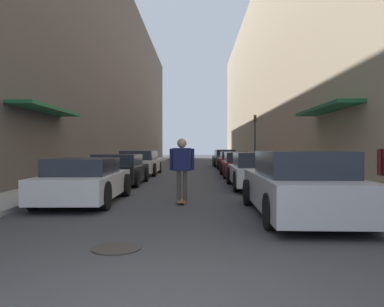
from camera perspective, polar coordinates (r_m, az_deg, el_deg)
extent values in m
plane|color=#38383A|center=(27.45, -0.05, -2.32)|extent=(133.54, 133.54, 0.00)
cube|color=#A3A099|center=(33.89, -7.76, -1.66)|extent=(1.80, 60.70, 0.12)
cube|color=#A3A099|center=(33.78, 7.99, -1.67)|extent=(1.80, 60.70, 0.12)
cube|color=#564C47|center=(34.99, -12.57, 11.03)|extent=(4.00, 60.70, 15.47)
cube|color=#1E6038|center=(14.90, -21.16, 6.28)|extent=(1.00, 4.80, 0.12)
cube|color=tan|center=(34.84, 12.84, 11.38)|extent=(4.00, 60.70, 15.84)
cube|color=#1E6038|center=(14.62, 19.79, 6.40)|extent=(1.00, 4.80, 0.12)
cube|color=silver|center=(10.46, -15.89, -4.57)|extent=(1.81, 4.20, 0.58)
cube|color=#232833|center=(10.23, -16.23, -1.88)|extent=(1.56, 2.20, 0.42)
cylinder|color=black|center=(11.95, -17.97, -4.59)|extent=(0.18, 0.68, 0.68)
cylinder|color=black|center=(11.52, -10.02, -4.76)|extent=(0.18, 0.68, 0.68)
cylinder|color=black|center=(9.56, -22.98, -5.93)|extent=(0.18, 0.68, 0.68)
cylinder|color=black|center=(9.02, -13.11, -6.28)|extent=(0.18, 0.68, 0.68)
cube|color=black|center=(15.47, -11.02, -2.91)|extent=(1.86, 4.16, 0.58)
cube|color=#232833|center=(15.25, -11.19, -1.00)|extent=(1.64, 2.16, 0.47)
cylinder|color=black|center=(16.94, -13.14, -3.10)|extent=(0.18, 0.65, 0.65)
cylinder|color=black|center=(16.59, -7.03, -3.17)|extent=(0.18, 0.65, 0.65)
cylinder|color=black|center=(14.46, -15.61, -3.75)|extent=(0.18, 0.65, 0.65)
cylinder|color=black|center=(14.05, -8.47, -3.86)|extent=(0.18, 0.65, 0.65)
cube|color=silver|center=(21.12, -7.91, -1.82)|extent=(2.07, 4.61, 0.65)
cube|color=#232833|center=(20.88, -8.01, -0.27)|extent=(1.77, 2.42, 0.50)
cylinder|color=black|center=(22.68, -9.74, -2.07)|extent=(0.18, 0.70, 0.70)
cylinder|color=black|center=(22.41, -4.96, -2.10)|extent=(0.18, 0.70, 0.70)
cylinder|color=black|center=(19.91, -11.23, -2.45)|extent=(0.18, 0.70, 0.70)
cylinder|color=black|center=(19.60, -5.79, -2.49)|extent=(0.18, 0.70, 0.70)
cube|color=#B7B7BC|center=(8.39, 15.82, -5.53)|extent=(1.91, 4.79, 0.69)
cube|color=#232833|center=(8.12, 16.27, -1.48)|extent=(1.64, 2.50, 0.51)
cylinder|color=black|center=(9.68, 8.47, -5.87)|extent=(0.18, 0.66, 0.66)
cylinder|color=black|center=(10.07, 18.50, -5.65)|extent=(0.18, 0.66, 0.66)
cylinder|color=black|center=(6.80, 11.82, -8.66)|extent=(0.18, 0.66, 0.66)
cylinder|color=black|center=(7.34, 25.57, -8.02)|extent=(0.18, 0.66, 0.66)
cube|color=silver|center=(14.12, 9.77, -3.15)|extent=(1.92, 4.67, 0.60)
cube|color=#232833|center=(13.87, 9.92, -0.93)|extent=(1.65, 2.44, 0.51)
cylinder|color=black|center=(15.45, 5.66, -3.33)|extent=(0.18, 0.71, 0.71)
cylinder|color=black|center=(15.70, 12.17, -3.28)|extent=(0.18, 0.71, 0.71)
cylinder|color=black|center=(12.60, 6.77, -4.24)|extent=(0.18, 0.71, 0.71)
cylinder|color=black|center=(12.90, 14.70, -4.14)|extent=(0.18, 0.71, 0.71)
cube|color=maroon|center=(19.54, 7.37, -2.09)|extent=(1.90, 4.78, 0.63)
cube|color=#232833|center=(19.29, 7.45, -0.50)|extent=(1.63, 2.50, 0.47)
cylinder|color=black|center=(20.93, 4.53, -2.35)|extent=(0.18, 0.66, 0.66)
cylinder|color=black|center=(21.12, 9.27, -2.33)|extent=(0.18, 0.66, 0.66)
cylinder|color=black|center=(18.01, 5.13, -2.84)|extent=(0.18, 0.66, 0.66)
cylinder|color=black|center=(18.22, 10.63, -2.81)|extent=(0.18, 0.66, 0.66)
cube|color=maroon|center=(25.11, 6.27, -1.42)|extent=(1.93, 4.81, 0.65)
cube|color=#232833|center=(24.86, 6.32, -0.21)|extent=(1.66, 2.51, 0.42)
cylinder|color=black|center=(26.53, 4.03, -1.67)|extent=(0.18, 0.71, 0.71)
cylinder|color=black|center=(26.69, 7.89, -1.66)|extent=(0.18, 0.71, 0.71)
cylinder|color=black|center=(23.57, 4.43, -1.96)|extent=(0.18, 0.71, 0.71)
cylinder|color=black|center=(23.76, 8.77, -1.94)|extent=(0.18, 0.71, 0.71)
cube|color=#515459|center=(31.12, 4.95, -0.97)|extent=(1.82, 4.68, 0.69)
cube|color=#232833|center=(30.88, 4.99, 0.13)|extent=(1.56, 2.45, 0.50)
cylinder|color=black|center=(32.52, 3.30, -1.23)|extent=(0.18, 0.71, 0.71)
cylinder|color=black|center=(32.63, 6.24, -1.23)|extent=(0.18, 0.71, 0.71)
cylinder|color=black|center=(29.64, 3.54, -1.41)|extent=(0.18, 0.71, 0.71)
cylinder|color=black|center=(29.77, 6.77, -1.41)|extent=(0.18, 0.71, 0.71)
cube|color=brown|center=(9.95, -1.54, -7.22)|extent=(0.20, 0.78, 0.02)
cylinder|color=beige|center=(10.20, -1.91, -7.23)|extent=(0.03, 0.06, 0.06)
cylinder|color=beige|center=(10.20, -1.05, -7.23)|extent=(0.03, 0.06, 0.06)
cylinder|color=beige|center=(9.71, -2.05, -7.63)|extent=(0.03, 0.06, 0.06)
cylinder|color=beige|center=(9.70, -1.15, -7.64)|extent=(0.03, 0.06, 0.06)
cylinder|color=#47423D|center=(9.90, -2.02, -4.91)|extent=(0.12, 0.12, 0.79)
cylinder|color=#47423D|center=(9.90, -1.07, -4.92)|extent=(0.12, 0.12, 0.79)
cube|color=#191E4C|center=(9.86, -1.54, -0.90)|extent=(0.47, 0.21, 0.60)
sphere|color=tan|center=(9.86, -1.54, 1.58)|extent=(0.25, 0.25, 0.25)
cylinder|color=#191E4C|center=(9.87, -3.17, -0.90)|extent=(0.09, 0.09, 0.57)
cylinder|color=#191E4C|center=(9.85, 0.09, -0.90)|extent=(0.09, 0.09, 0.57)
cylinder|color=#332D28|center=(5.62, -11.44, -13.97)|extent=(0.70, 0.70, 0.02)
cylinder|color=#2D2D2D|center=(24.92, 9.58, 1.72)|extent=(0.10, 0.10, 3.55)
cube|color=#332D0F|center=(25.00, 9.59, 5.28)|extent=(0.16, 0.16, 0.45)
sphere|color=red|center=(24.92, 9.62, 5.55)|extent=(0.11, 0.11, 0.11)
cylinder|color=maroon|center=(8.85, 26.64, -1.21)|extent=(0.09, 0.09, 0.54)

